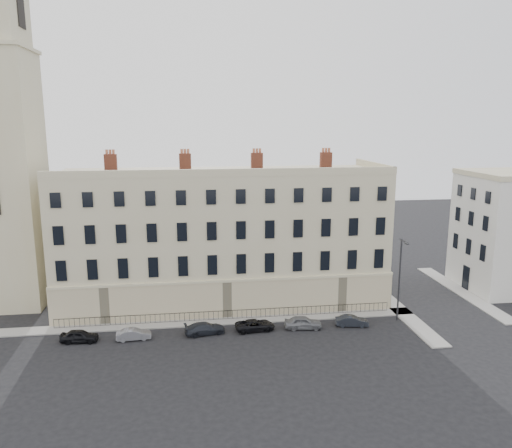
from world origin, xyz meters
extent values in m
plane|color=black|center=(0.00, 0.00, 0.00)|extent=(160.00, 160.00, 0.00)
cube|color=#C6BA93|center=(-6.00, 12.00, 7.50)|extent=(36.00, 12.00, 15.00)
cube|color=#BDB08D|center=(-6.00, 5.92, 2.00)|extent=(36.10, 0.18, 4.00)
cube|color=#BDB08D|center=(12.08, 12.00, 2.00)|extent=(0.18, 12.10, 4.00)
cube|color=#C6BA93|center=(-6.00, 6.15, 15.40)|extent=(36.00, 0.35, 0.80)
cube|color=#C6BA93|center=(11.85, 12.00, 15.40)|extent=(0.35, 12.00, 0.80)
cube|color=brown|center=(-18.00, 12.00, 16.00)|extent=(1.30, 0.70, 2.00)
cube|color=brown|center=(-10.00, 12.00, 16.00)|extent=(1.30, 0.70, 2.00)
cube|color=brown|center=(-2.00, 12.00, 16.00)|extent=(1.30, 0.70, 2.00)
cube|color=brown|center=(6.00, 12.00, 16.00)|extent=(1.30, 0.70, 2.00)
cube|color=#C6BA93|center=(-30.00, 14.00, 14.00)|extent=(8.00, 8.00, 28.00)
cube|color=silver|center=(29.00, 11.00, 7.00)|extent=(10.00, 10.00, 14.00)
cube|color=gray|center=(-10.00, 5.00, 0.06)|extent=(48.00, 2.00, 0.12)
cube|color=gray|center=(13.00, 8.00, 0.06)|extent=(2.00, 24.00, 0.12)
cube|color=gray|center=(23.00, 10.00, 0.06)|extent=(2.00, 20.00, 0.12)
cube|color=black|center=(-6.00, 5.40, 1.02)|extent=(35.00, 0.04, 0.04)
cube|color=black|center=(-6.00, 5.40, 0.12)|extent=(35.00, 0.04, 0.04)
imported|color=black|center=(-20.33, 1.99, 0.60)|extent=(3.60, 1.66, 1.19)
imported|color=slate|center=(-15.30, 1.81, 0.54)|extent=(3.36, 1.41, 1.08)
imported|color=#22252D|center=(-8.52, 2.19, 0.58)|extent=(4.18, 2.24, 1.15)
imported|color=black|center=(-3.53, 2.36, 0.55)|extent=(4.11, 2.20, 1.10)
imported|color=slate|center=(1.34, 2.14, 0.64)|extent=(3.89, 1.86, 1.28)
imported|color=#1F2229|center=(6.39, 2.06, 0.54)|extent=(3.44, 1.66, 1.09)
cylinder|color=#2E2F33|center=(11.60, 2.92, 4.41)|extent=(0.18, 0.18, 8.82)
cylinder|color=#2E2F33|center=(11.52, 2.15, 8.71)|extent=(0.28, 1.66, 0.11)
cube|color=#2E2F33|center=(11.44, 1.38, 8.66)|extent=(0.25, 0.57, 0.13)
camera|label=1|loc=(-9.81, -43.83, 20.49)|focal=35.00mm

